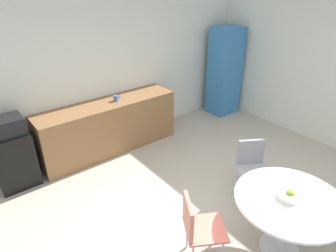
% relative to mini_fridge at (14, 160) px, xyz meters
% --- Properties ---
extents(ground_plane, '(6.00, 6.00, 0.00)m').
position_rel_mini_fridge_xyz_m(ground_plane, '(1.82, -2.65, -0.41)').
color(ground_plane, '#B2A893').
extents(wall_back, '(6.00, 0.10, 2.60)m').
position_rel_mini_fridge_xyz_m(wall_back, '(1.82, 0.35, 0.89)').
color(wall_back, silver).
rests_on(wall_back, ground_plane).
extents(counter_block, '(2.43, 0.60, 0.90)m').
position_rel_mini_fridge_xyz_m(counter_block, '(1.57, 0.00, 0.04)').
color(counter_block, brown).
rests_on(counter_block, ground_plane).
extents(mini_fridge, '(0.54, 0.54, 0.81)m').
position_rel_mini_fridge_xyz_m(mini_fridge, '(0.00, 0.00, 0.00)').
color(mini_fridge, black).
rests_on(mini_fridge, ground_plane).
extents(microwave, '(0.48, 0.38, 0.26)m').
position_rel_mini_fridge_xyz_m(microwave, '(0.00, 0.00, 0.54)').
color(microwave, black).
rests_on(microwave, mini_fridge).
extents(locker_cabinet, '(0.60, 0.50, 1.87)m').
position_rel_mini_fridge_xyz_m(locker_cabinet, '(4.37, -0.10, 0.53)').
color(locker_cabinet, '#3372B2').
rests_on(locker_cabinet, ground_plane).
extents(round_table, '(1.16, 1.16, 0.74)m').
position_rel_mini_fridge_xyz_m(round_table, '(2.02, -3.17, 0.21)').
color(round_table, silver).
rests_on(round_table, ground_plane).
extents(chair_gray, '(0.58, 0.58, 0.83)m').
position_rel_mini_fridge_xyz_m(chair_gray, '(2.54, -2.32, 0.12)').
color(chair_gray, silver).
rests_on(chair_gray, ground_plane).
extents(chair_coral, '(0.58, 0.58, 0.83)m').
position_rel_mini_fridge_xyz_m(chair_coral, '(1.17, -2.66, 0.12)').
color(chair_coral, silver).
rests_on(chair_coral, ground_plane).
extents(fruit_bowl, '(0.23, 0.23, 0.11)m').
position_rel_mini_fridge_xyz_m(fruit_bowl, '(2.01, -3.14, 0.38)').
color(fruit_bowl, silver).
rests_on(fruit_bowl, round_table).
extents(mug_white, '(0.13, 0.08, 0.09)m').
position_rel_mini_fridge_xyz_m(mug_white, '(1.74, -0.02, 0.54)').
color(mug_white, '#3F66BF').
rests_on(mug_white, counter_block).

